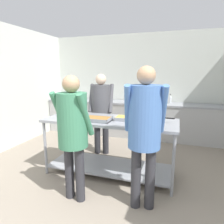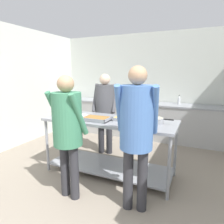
% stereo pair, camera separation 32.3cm
% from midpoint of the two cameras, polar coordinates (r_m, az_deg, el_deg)
% --- Properties ---
extents(wall_rear, '(4.92, 0.06, 2.65)m').
position_cam_midpoint_polar(wall_rear, '(5.47, 11.66, 7.61)').
color(wall_rear, silver).
rests_on(wall_rear, ground_plane).
extents(wall_left, '(0.06, 4.32, 2.65)m').
position_cam_midpoint_polar(wall_left, '(4.87, -24.20, 6.42)').
color(wall_left, silver).
rests_on(wall_left, ground_plane).
extents(back_counter, '(4.76, 0.65, 0.90)m').
position_cam_midpoint_polar(back_counter, '(5.24, 10.39, -2.17)').
color(back_counter, '#A8A8A8').
rests_on(back_counter, ground_plane).
extents(serving_counter, '(2.10, 0.78, 0.92)m').
position_cam_midpoint_polar(serving_counter, '(3.25, 2.14, -7.27)').
color(serving_counter, gray).
rests_on(serving_counter, ground_plane).
extents(broccoli_bowl, '(0.26, 0.26, 0.12)m').
position_cam_midpoint_polar(broccoli_bowl, '(3.64, -8.26, 0.28)').
color(broccoli_bowl, '#B2B2B7').
rests_on(broccoli_bowl, serving_counter).
extents(plate_stack, '(0.23, 0.23, 0.04)m').
position_cam_midpoint_polar(plate_stack, '(3.33, -6.19, -1.20)').
color(plate_stack, white).
rests_on(plate_stack, serving_counter).
extents(serving_tray_vegetables, '(0.40, 0.28, 0.05)m').
position_cam_midpoint_polar(serving_tray_vegetables, '(3.08, -1.42, -2.01)').
color(serving_tray_vegetables, gray).
rests_on(serving_tray_vegetables, serving_counter).
extents(serving_tray_roast, '(0.40, 0.26, 0.05)m').
position_cam_midpoint_polar(serving_tray_roast, '(3.10, 7.41, -2.02)').
color(serving_tray_roast, gray).
rests_on(serving_tray_roast, serving_counter).
extents(sauce_pan, '(0.38, 0.24, 0.09)m').
position_cam_midpoint_polar(sauce_pan, '(3.00, 15.28, -2.35)').
color(sauce_pan, gray).
rests_on(sauce_pan, serving_counter).
extents(guest_serving_left, '(0.52, 0.41, 1.73)m').
position_cam_midpoint_polar(guest_serving_left, '(2.30, 11.03, -3.78)').
color(guest_serving_left, '#2D2D33').
rests_on(guest_serving_left, ground_plane).
extents(guest_serving_right, '(0.50, 0.37, 1.62)m').
position_cam_midpoint_polar(guest_serving_right, '(2.56, -9.11, -3.79)').
color(guest_serving_right, '#2D2D33').
rests_on(guest_serving_right, ground_plane).
extents(cook_behind_counter, '(0.52, 0.38, 1.62)m').
position_cam_midpoint_polar(cook_behind_counter, '(3.98, 0.31, 1.74)').
color(cook_behind_counter, '#2D2D33').
rests_on(cook_behind_counter, ground_plane).
extents(water_bottle, '(0.07, 0.07, 0.22)m').
position_cam_midpoint_polar(water_bottle, '(5.10, 20.35, 3.21)').
color(water_bottle, silver).
rests_on(water_bottle, back_counter).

